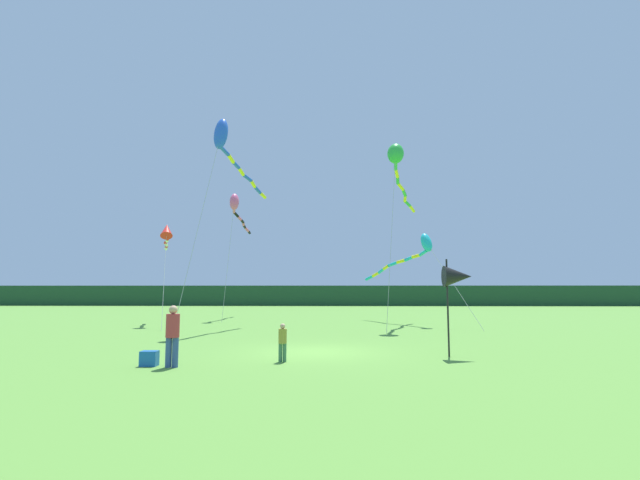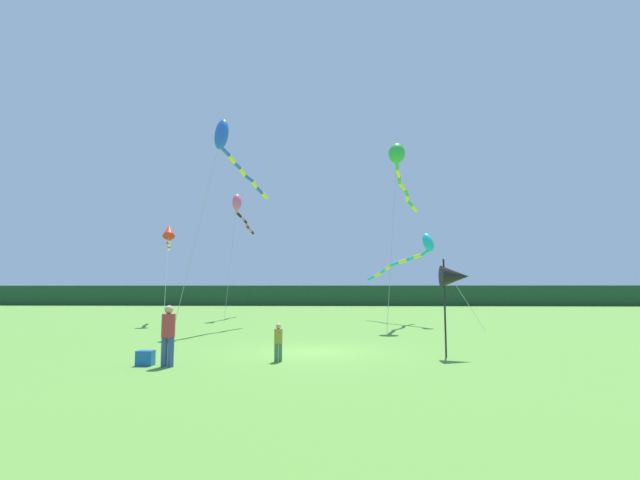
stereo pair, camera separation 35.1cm
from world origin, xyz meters
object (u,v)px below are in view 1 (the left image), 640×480
(person_child, at_px, (283,340))
(cooler_box, at_px, (149,358))
(kite_green, at_px, (397,162))
(person_adult, at_px, (173,333))
(banner_flag_pole, at_px, (457,277))
(kite_cyan, at_px, (414,252))
(kite_rainbow, at_px, (236,207))
(kite_red, at_px, (167,233))
(kite_blue, at_px, (227,145))

(person_child, bearing_deg, cooler_box, -167.35)
(person_child, xyz_separation_m, kite_green, (5.36, 12.46, 8.90))
(person_adult, relative_size, banner_flag_pole, 0.54)
(person_child, distance_m, kite_cyan, 16.54)
(kite_rainbow, bearing_deg, cooler_box, -84.77)
(person_adult, relative_size, kite_red, 0.26)
(banner_flag_pole, bearing_deg, kite_green, 91.04)
(banner_flag_pole, relative_size, kite_rainbow, 0.34)
(kite_cyan, relative_size, kite_rainbow, 0.99)
(person_adult, bearing_deg, kite_cyan, 58.66)
(kite_cyan, relative_size, kite_green, 0.87)
(cooler_box, distance_m, kite_cyan, 19.08)
(kite_rainbow, xyz_separation_m, kite_red, (-3.14, -5.55, -2.58))
(kite_red, bearing_deg, person_child, -58.29)
(kite_blue, bearing_deg, kite_rainbow, 98.65)
(banner_flag_pole, bearing_deg, kite_rainbow, 121.03)
(person_adult, xyz_separation_m, banner_flag_pole, (8.54, 2.17, 1.59))
(person_adult, bearing_deg, kite_rainbow, 97.12)
(cooler_box, height_order, kite_cyan, kite_cyan)
(banner_flag_pole, xyz_separation_m, kite_green, (-0.21, 11.32, 6.99))
(cooler_box, bearing_deg, person_child, 12.65)
(person_adult, distance_m, kite_rainbow, 22.03)
(kite_cyan, height_order, kite_rainbow, kite_rainbow)
(kite_rainbow, bearing_deg, person_child, -74.20)
(kite_blue, relative_size, kite_cyan, 1.21)
(person_child, distance_m, kite_green, 16.23)
(banner_flag_pole, distance_m, kite_rainbow, 22.29)
(kite_green, bearing_deg, kite_red, 173.48)
(cooler_box, xyz_separation_m, kite_rainbow, (-1.87, 20.45, 7.98))
(kite_green, height_order, kite_red, kite_green)
(person_child, relative_size, kite_green, 0.11)
(kite_rainbow, bearing_deg, banner_flag_pole, -58.97)
(person_adult, bearing_deg, person_child, 19.10)
(banner_flag_pole, height_order, kite_green, kite_green)
(person_adult, distance_m, banner_flag_pole, 8.95)
(person_child, distance_m, kite_red, 17.27)
(banner_flag_pole, xyz_separation_m, kite_blue, (-9.59, 8.48, 7.21))
(cooler_box, height_order, kite_rainbow, kite_rainbow)
(person_adult, bearing_deg, kite_blue, 95.67)
(kite_green, bearing_deg, banner_flag_pole, -88.96)
(banner_flag_pole, xyz_separation_m, kite_red, (-14.26, 12.92, 3.06))
(person_child, xyz_separation_m, banner_flag_pole, (5.57, 1.15, 1.91))
(person_child, bearing_deg, person_adult, -160.90)
(cooler_box, bearing_deg, kite_green, 55.78)
(person_child, relative_size, kite_cyan, 0.12)
(kite_green, bearing_deg, person_child, -113.27)
(person_child, bearing_deg, kite_red, 121.71)
(kite_green, distance_m, kite_red, 14.68)
(banner_flag_pole, bearing_deg, person_adult, -165.71)
(person_child, bearing_deg, kite_cyan, 65.81)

